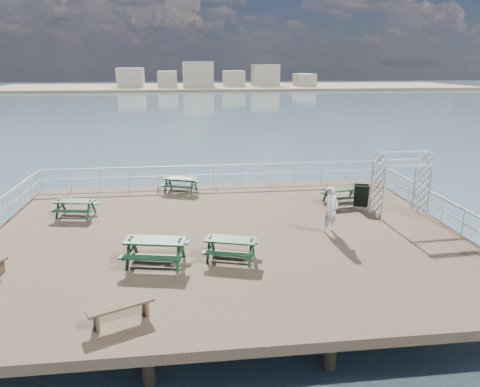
% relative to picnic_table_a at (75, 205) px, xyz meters
% --- Properties ---
extents(ground, '(18.00, 14.00, 0.30)m').
position_rel_picnic_table_a_xyz_m(ground, '(6.14, -2.64, -0.65)').
color(ground, brown).
rests_on(ground, ground).
extents(sea_backdrop, '(300.00, 300.00, 9.20)m').
position_rel_picnic_table_a_xyz_m(sea_backdrop, '(18.67, 131.42, -1.00)').
color(sea_backdrop, '#415D6D').
rests_on(sea_backdrop, ground).
extents(railing, '(17.77, 13.76, 1.10)m').
position_rel_picnic_table_a_xyz_m(railing, '(6.06, -0.08, 0.37)').
color(railing, silver).
rests_on(railing, ground).
extents(picnic_table_a, '(1.81, 1.55, 0.78)m').
position_rel_picnic_table_a_xyz_m(picnic_table_a, '(0.00, 0.00, 0.00)').
color(picnic_table_a, '#14391E').
rests_on(picnic_table_a, ground).
extents(picnic_table_b, '(1.99, 1.80, 0.80)m').
position_rel_picnic_table_a_xyz_m(picnic_table_b, '(4.39, 3.16, 0.01)').
color(picnic_table_b, '#14391E').
rests_on(picnic_table_b, ground).
extents(picnic_table_c, '(1.81, 1.55, 0.79)m').
position_rel_picnic_table_a_xyz_m(picnic_table_c, '(11.85, 0.41, 0.00)').
color(picnic_table_c, '#14391E').
rests_on(picnic_table_c, ground).
extents(picnic_table_d, '(2.21, 1.92, 0.95)m').
position_rel_picnic_table_a_xyz_m(picnic_table_d, '(3.72, -4.99, 0.11)').
color(picnic_table_d, '#14391E').
rests_on(picnic_table_d, ground).
extents(picnic_table_e, '(1.99, 1.78, 0.81)m').
position_rel_picnic_table_a_xyz_m(picnic_table_e, '(6.18, -4.93, 0.02)').
color(picnic_table_e, '#14391E').
rests_on(picnic_table_e, ground).
extents(flat_bench_far, '(1.67, 1.04, 0.48)m').
position_rel_picnic_table_a_xyz_m(flat_bench_far, '(3.08, -8.21, -0.14)').
color(flat_bench_far, brown).
rests_on(flat_bench_far, ground).
extents(trellis_arbor, '(2.29, 1.31, 2.77)m').
position_rel_picnic_table_a_xyz_m(trellis_arbor, '(13.74, -1.42, 0.73)').
color(trellis_arbor, silver).
rests_on(trellis_arbor, ground).
extents(sandwich_board, '(0.75, 0.65, 1.05)m').
position_rel_picnic_table_a_xyz_m(sandwich_board, '(12.55, -0.22, 0.01)').
color(sandwich_board, black).
rests_on(sandwich_board, ground).
extents(person, '(0.79, 0.71, 1.82)m').
position_rel_picnic_table_a_xyz_m(person, '(10.18, -3.09, 0.41)').
color(person, white).
rests_on(person, ground).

